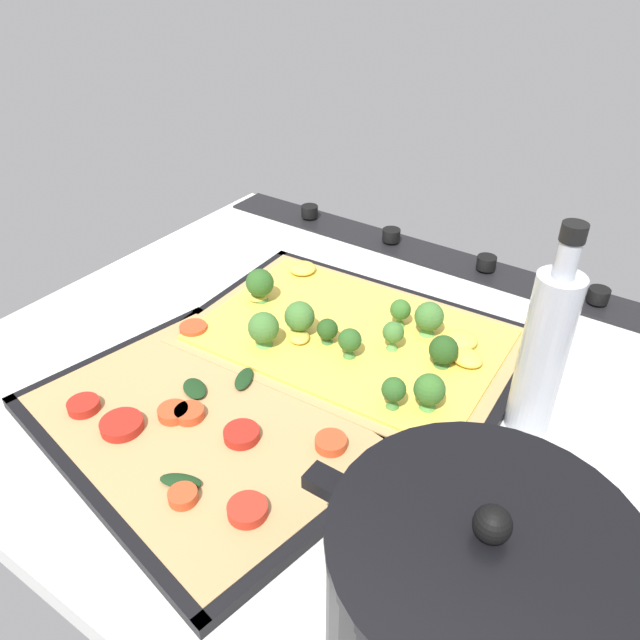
{
  "coord_description": "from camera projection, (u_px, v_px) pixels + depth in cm",
  "views": [
    {
      "loc": [
        -32.69,
        46.43,
        44.91
      ],
      "look_at": [
        -0.12,
        -0.72,
        6.02
      ],
      "focal_mm": 34.86,
      "sensor_mm": 36.0,
      "label": 1
    }
  ],
  "objects": [
    {
      "name": "baking_tray_front",
      "position": [
        350.0,
        344.0,
        0.75
      ],
      "size": [
        41.07,
        29.71,
        1.3
      ],
      "color": "black",
      "rests_on": "ground_plane"
    },
    {
      "name": "ground_plane",
      "position": [
        316.0,
        375.0,
        0.73
      ],
      "size": [
        78.05,
        70.43,
        3.0
      ],
      "primitive_type": "cube",
      "color": "silver"
    },
    {
      "name": "veggie_pizza_back",
      "position": [
        198.0,
        425.0,
        0.62
      ],
      "size": [
        36.68,
        28.56,
        1.9
      ],
      "color": "tan",
      "rests_on": "baking_tray_back"
    },
    {
      "name": "oil_bottle",
      "position": [
        544.0,
        350.0,
        0.59
      ],
      "size": [
        4.48,
        4.48,
        22.61
      ],
      "color": "#B7BCC6",
      "rests_on": "ground_plane"
    },
    {
      "name": "stove_control_panel",
      "position": [
        436.0,
        255.0,
        0.93
      ],
      "size": [
        74.93,
        7.0,
        2.6
      ],
      "color": "black",
      "rests_on": "ground_plane"
    },
    {
      "name": "cooking_pot",
      "position": [
        475.0,
        597.0,
        0.41
      ],
      "size": [
        27.02,
        20.21,
        15.19
      ],
      "color": "black",
      "rests_on": "ground_plane"
    },
    {
      "name": "broccoli_pizza",
      "position": [
        352.0,
        336.0,
        0.74
      ],
      "size": [
        38.56,
        27.2,
        5.84
      ],
      "color": "tan",
      "rests_on": "baking_tray_front"
    },
    {
      "name": "baking_tray_back",
      "position": [
        200.0,
        430.0,
        0.63
      ],
      "size": [
        39.49,
        31.37,
        1.3
      ],
      "color": "black",
      "rests_on": "ground_plane"
    }
  ]
}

